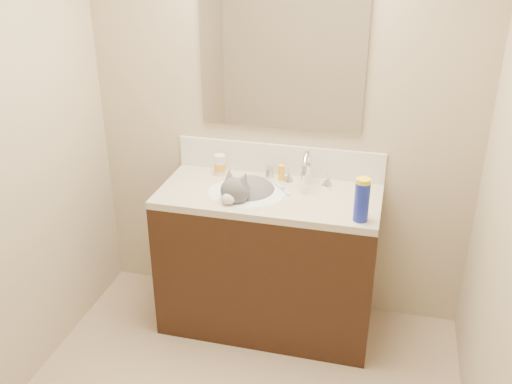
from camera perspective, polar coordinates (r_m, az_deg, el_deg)
The scene contains 16 objects.
room_shell at distance 1.97m, azimuth -4.92°, elevation 4.54°, with size 2.24×2.54×2.52m.
vanity_cabinet at distance 3.30m, azimuth 1.23°, elevation -7.13°, with size 1.20×0.55×0.82m, color black.
counter_slab at distance 3.09m, azimuth 1.30°, elevation -0.40°, with size 1.20×0.55×0.04m, color #C1B298.
basin at distance 3.12m, azimuth -0.98°, elevation -1.22°, with size 0.45×0.36×0.14m, color white.
faucet at distance 3.14m, azimuth 5.09°, elevation 2.05°, with size 0.28×0.20×0.21m.
cat at distance 3.11m, azimuth -0.85°, elevation -0.41°, with size 0.38×0.44×0.32m.
backsplash at distance 3.28m, azimuth 2.36°, elevation 3.27°, with size 1.20×0.02×0.18m, color silver.
mirror at distance 3.11m, azimuth 2.56°, elevation 13.39°, with size 0.90×0.02×0.80m, color white.
pill_bottle at distance 3.29m, azimuth -3.64°, elevation 2.73°, with size 0.06×0.06×0.12m, color silver.
pill_label at distance 3.30m, azimuth -3.64°, elevation 2.53°, with size 0.07×0.07×0.04m, color orange.
silver_jar at distance 3.26m, azimuth 1.36°, elevation 1.97°, with size 0.05×0.05×0.06m, color #B7B7BC.
amber_bottle at distance 3.22m, azimuth 2.56°, elevation 1.96°, with size 0.04×0.04×0.09m, color yellow.
toothbrush at distance 3.11m, azimuth 2.70°, elevation 0.27°, with size 0.02×0.15×0.01m, color silver.
toothbrush_head at distance 3.11m, azimuth 2.70°, elevation 0.31°, with size 0.02×0.03×0.02m, color #628CD1.
spray_can at distance 2.81m, azimuth 10.51°, elevation -0.97°, with size 0.07×0.07×0.20m, color #1725A4.
spray_cap at distance 2.76m, azimuth 10.68°, elevation 0.91°, with size 0.07×0.07×0.04m, color yellow.
Camera 1 is at (0.61, -1.74, 2.19)m, focal length 40.00 mm.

